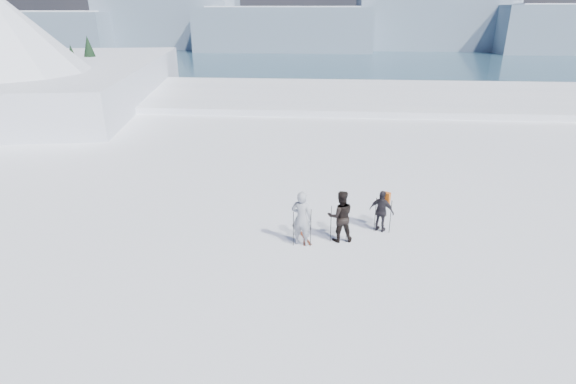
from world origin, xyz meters
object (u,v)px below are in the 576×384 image
at_px(skier_grey, 302,218).
at_px(skis_loose, 304,234).
at_px(skier_pack, 382,211).
at_px(skier_dark, 340,216).

xyz_separation_m(skier_grey, skis_loose, (0.05, 0.72, -0.96)).
bearing_deg(skier_grey, skier_pack, -140.87).
height_order(skier_pack, skis_loose, skier_pack).
xyz_separation_m(skier_grey, skier_dark, (1.31, 0.39, -0.05)).
relative_size(skier_grey, skier_dark, 1.05).
bearing_deg(skier_dark, skier_pack, -159.77).
height_order(skier_grey, skier_pack, skier_grey).
relative_size(skier_grey, skis_loose, 1.15).
distance_m(skier_dark, skis_loose, 1.59).
xyz_separation_m(skier_grey, skier_pack, (2.81, 1.23, -0.20)).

